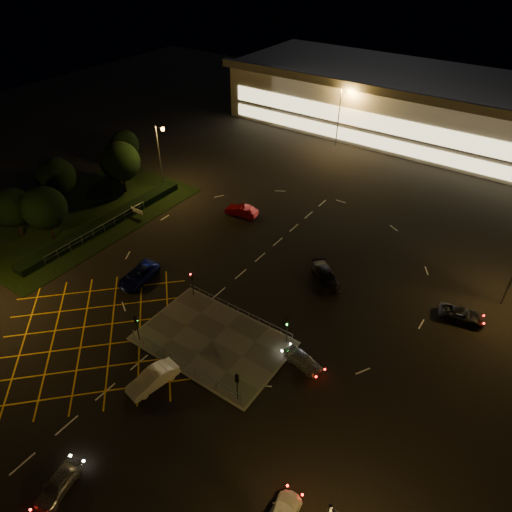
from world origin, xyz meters
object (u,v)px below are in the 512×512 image
Objects in this scene: car_queue_white at (153,379)px; car_left_blue at (139,275)px; signal_nw at (192,279)px; car_near_silver at (58,484)px; car_right_silver at (303,360)px; car_east_grey at (462,315)px; signal_ne at (288,325)px; car_far_dkgrey at (325,276)px; signal_sw at (136,323)px; car_circ_red at (242,211)px; signal_se at (237,382)px.

car_queue_white is 15.11m from car_left_blue.
signal_nw is 0.81× the size of car_near_silver.
car_near_silver is 0.99× the size of car_right_silver.
car_left_blue is at bearing 101.57° from car_east_grey.
signal_nw is 14.85m from car_right_silver.
car_east_grey is (13.04, 13.03, -1.74)m from signal_ne.
signal_nw is 12.15m from car_queue_white.
signal_nw is 7.19m from car_left_blue.
car_far_dkgrey reaches higher than car_near_silver.
signal_sw is 14.41m from signal_ne.
car_far_dkgrey is at bearing 60.42° from car_circ_red.
car_far_dkgrey reaches higher than car_right_silver.
car_near_silver reaches higher than car_east_grey.
signal_nw reaches higher than car_east_grey.
signal_sw is at bearing -50.99° from car_left_blue.
car_queue_white is at bearing -46.43° from car_left_blue.
car_queue_white reaches higher than car_near_silver.
signal_se is 19.98m from car_left_blue.
car_circ_red is at bearing 59.94° from car_right_silver.
signal_sw is 0.59× the size of car_left_blue.
car_queue_white is 13.60m from car_right_silver.
signal_se is 24.80m from car_east_grey.
car_east_grey is at bearing -121.81° from signal_se.
car_queue_white is at bearing -152.51° from car_far_dkgrey.
car_left_blue is (-6.84, 6.47, -1.62)m from signal_sw.
signal_se is at bearing 33.61° from car_queue_white.
car_right_silver is (2.68, -1.51, -1.70)m from signal_ne.
car_far_dkgrey is (10.66, 18.41, -1.61)m from signal_sw.
signal_ne is 10.63m from car_far_dkgrey.
car_far_dkgrey is (17.50, 11.94, 0.01)m from car_left_blue.
signal_sw and signal_nw have the same top height.
car_left_blue reaches higher than car_near_silver.
car_circ_red reaches higher than car_near_silver.
car_queue_white is at bearing -122.76° from signal_ne.
signal_ne is at bearing -90.00° from signal_se.
car_queue_white is (4.93, -10.99, -1.58)m from signal_nw.
signal_sw reaches higher than car_circ_red.
car_near_silver is 21.81m from car_right_silver.
signal_nw reaches higher than car_near_silver.
signal_ne is at bearing 0.00° from signal_nw.
car_circ_red reaches higher than car_left_blue.
signal_ne is 0.80× the size of car_right_silver.
signal_sw reaches higher than car_left_blue.
car_left_blue is at bearing 101.66° from car_right_silver.
signal_se is at bearing 26.80° from car_circ_red.
car_circ_red reaches higher than car_far_dkgrey.
signal_sw is 5.98m from car_queue_white.
car_left_blue is at bearing -167.49° from signal_nw.
signal_se and signal_nw have the same top height.
car_far_dkgrey is at bearing 85.59° from car_queue_white.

